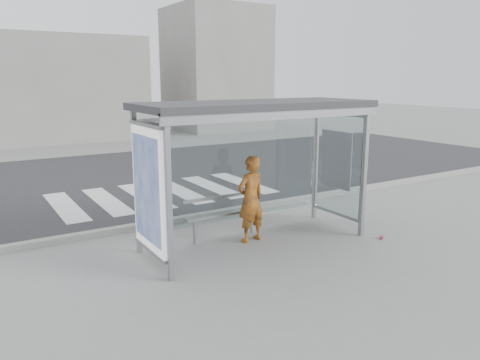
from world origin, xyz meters
name	(u,v)px	position (x,y,z in m)	size (l,w,h in m)	color
ground	(256,243)	(0.00, 0.00, 0.00)	(80.00, 80.00, 0.00)	slate
road	(132,177)	(0.00, 7.00, 0.00)	(30.00, 10.00, 0.01)	#242426
curb	(207,215)	(0.00, 1.95, 0.06)	(30.00, 0.18, 0.12)	gray
crosswalk	(163,193)	(0.00, 4.50, 0.00)	(5.55, 3.00, 0.00)	silver
bus_shelter	(237,139)	(-0.37, 0.06, 1.98)	(4.25, 1.65, 2.62)	gray
building_center	(56,88)	(0.00, 18.00, 2.50)	(8.00, 5.00, 5.00)	gray
building_right	(216,69)	(9.00, 18.00, 3.50)	(5.00, 5.00, 7.00)	gray
person	(251,199)	(-0.01, 0.17, 0.82)	(0.60, 0.39, 1.63)	#DC4E14
bench	(223,213)	(-0.36, 0.58, 0.50)	(1.60, 0.22, 0.83)	slate
soda_can	(382,237)	(2.20, -1.05, 0.03)	(0.07, 0.07, 0.12)	#C43954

